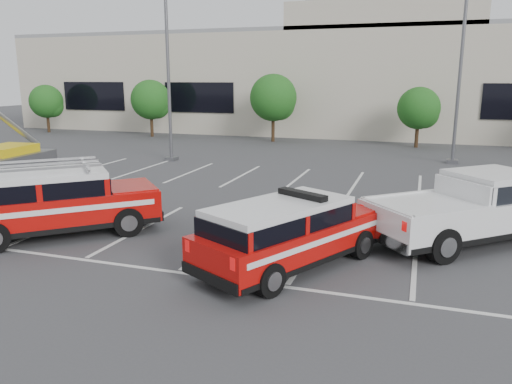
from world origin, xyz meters
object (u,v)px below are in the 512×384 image
tree_left (152,101)px  light_pole_left (168,66)px  tree_mid_left (275,99)px  tree_mid_right (420,110)px  ladder_suv (56,206)px  utility_rig (4,165)px  fire_chief_suv (290,238)px  tree_far_left (48,103)px  white_pickup (477,214)px  convention_building (364,76)px  light_pole_mid (461,65)px

tree_left → light_pole_left: 12.43m
tree_mid_left → tree_mid_right: (10.00, -0.00, -0.54)m
ladder_suv → utility_rig: (-7.86, 5.97, -0.17)m
fire_chief_suv → tree_far_left: bearing=166.9°
tree_far_left → white_pickup: 37.70m
tree_mid_right → convention_building: bearing=116.6°
tree_left → ladder_suv: size_ratio=0.80×
light_pole_left → fire_chief_suv: (10.45, -13.62, -4.43)m
tree_left → light_pole_mid: size_ratio=0.43×
tree_left → white_pickup: 29.74m
tree_far_left → light_pole_mid: size_ratio=0.39×
tree_mid_right → fire_chief_suv: size_ratio=0.72×
light_pole_mid → fire_chief_suv: 18.73m
tree_far_left → ladder_suv: bearing=-49.2°
tree_mid_left → fire_chief_suv: size_ratio=0.88×
fire_chief_suv → ladder_suv: 7.19m
tree_left → fire_chief_suv: 29.42m
tree_mid_right → white_pickup: tree_mid_right is taller
tree_mid_left → utility_rig: tree_mid_left is taller
tree_mid_right → fire_chief_suv: tree_mid_right is taller
utility_rig → ladder_suv: bearing=-40.7°
white_pickup → tree_left: bearing=-173.8°
tree_far_left → tree_left: bearing=0.0°
convention_building → light_pole_left: 21.49m
convention_building → utility_rig: bearing=-115.2°
tree_left → fire_chief_suv: (17.36, -23.66, -2.02)m
convention_building → tree_far_left: size_ratio=15.04×
light_pole_left → fire_chief_suv: light_pole_left is taller
convention_building → tree_mid_right: convention_building is taller
ladder_suv → white_pickup: bearing=63.1°
convention_building → tree_mid_left: 11.19m
tree_far_left → utility_rig: tree_far_left is taller
convention_building → tree_far_left: (-25.09, -9.82, -2.22)m
tree_far_left → utility_rig: 21.37m
ladder_suv → light_pole_mid: bearing=103.1°
tree_mid_left → ladder_suv: tree_mid_left is taller
tree_far_left → ladder_suv: size_ratio=0.72×
convention_building → tree_left: 18.11m
tree_far_left → ladder_suv: (20.18, -23.35, -1.63)m
convention_building → ladder_suv: 33.75m
ladder_suv → convention_building: bearing=128.9°
tree_far_left → white_pickup: tree_far_left is taller
convention_building → ladder_suv: (-4.91, -33.16, -3.85)m
convention_building → fire_chief_suv: bearing=-86.1°
convention_building → light_pole_left: (-8.18, -19.86, 0.47)m
convention_building → tree_left: bearing=-146.9°
fire_chief_suv → utility_rig: (-15.05, 6.28, -0.05)m
fire_chief_suv → ladder_suv: (-7.18, 0.32, 0.12)m
light_pole_left → tree_far_left: bearing=149.3°
tree_left → light_pole_mid: 22.86m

